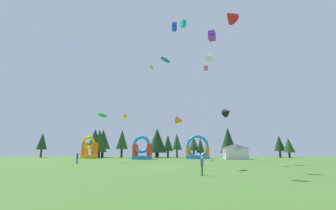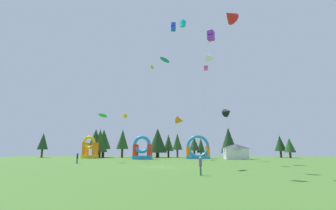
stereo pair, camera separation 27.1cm
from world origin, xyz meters
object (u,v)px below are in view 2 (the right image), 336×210
at_px(kite_pink_box, 205,68).
at_px(festival_tent, 236,152).
at_px(kite_teal_parafoil, 165,60).
at_px(kite_green_parafoil, 103,115).
at_px(kite_purple_box, 211,36).
at_px(person_midfield, 200,164).
at_px(kite_orange_delta, 180,121).
at_px(kite_white_delta, 211,58).
at_px(kite_red_delta, 230,16).
at_px(kite_black_delta, 228,112).
at_px(kite_lime_parafoil, 152,67).
at_px(inflatable_yellow_castle, 142,151).
at_px(kite_cyan_box, 183,24).
at_px(inflatable_orange_dome, 90,150).
at_px(inflatable_blue_arch, 198,151).
at_px(kite_yellow_box, 125,116).
at_px(kite_blue_box, 173,28).
at_px(person_left_edge, 77,157).

distance_m(kite_pink_box, festival_tent, 28.09).
relative_size(kite_teal_parafoil, kite_green_parafoil, 1.67).
xyz_separation_m(kite_purple_box, person_midfield, (-1.75, -2.46, -14.35)).
distance_m(kite_orange_delta, kite_white_delta, 19.80).
relative_size(kite_teal_parafoil, kite_white_delta, 0.76).
relative_size(kite_green_parafoil, kite_red_delta, 0.40).
height_order(kite_black_delta, person_midfield, kite_black_delta).
xyz_separation_m(kite_green_parafoil, kite_red_delta, (24.68, -12.36, 14.62)).
relative_size(kite_lime_parafoil, kite_red_delta, 1.07).
bearing_deg(kite_black_delta, inflatable_yellow_castle, 159.68).
distance_m(kite_cyan_box, kite_green_parafoil, 25.72).
bearing_deg(inflatable_orange_dome, kite_black_delta, -21.92).
bearing_deg(inflatable_blue_arch, kite_yellow_box, -141.09).
bearing_deg(inflatable_blue_arch, kite_red_delta, -83.44).
relative_size(kite_yellow_box, kite_pink_box, 0.58).
relative_size(kite_blue_box, person_left_edge, 9.36).
xyz_separation_m(kite_black_delta, person_midfield, (-9.00, -31.64, -9.99)).
height_order(kite_green_parafoil, kite_yellow_box, kite_yellow_box).
height_order(person_midfield, inflatable_blue_arch, inflatable_blue_arch).
bearing_deg(kite_lime_parafoil, kite_blue_box, -79.30).
xyz_separation_m(kite_lime_parafoil, person_midfield, (10.30, -43.66, -25.55)).
xyz_separation_m(kite_yellow_box, inflatable_blue_arch, (17.57, 14.19, -7.84)).
bearing_deg(kite_orange_delta, festival_tent, 10.67).
xyz_separation_m(kite_teal_parafoil, kite_pink_box, (7.22, 7.58, 1.15)).
bearing_deg(kite_white_delta, person_left_edge, -169.75).
distance_m(kite_pink_box, inflatable_orange_dome, 44.51).
bearing_deg(kite_lime_parafoil, person_midfield, -76.73).
xyz_separation_m(kite_red_delta, kite_orange_delta, (-8.49, 25.60, -14.18)).
relative_size(kite_orange_delta, person_midfield, 6.35).
xyz_separation_m(person_midfield, festival_tent, (12.43, 41.25, 0.92)).
relative_size(kite_orange_delta, person_left_edge, 6.01).
bearing_deg(person_left_edge, kite_lime_parafoil, 42.04).
distance_m(kite_teal_parafoil, festival_tent, 36.40).
relative_size(kite_cyan_box, festival_tent, 3.75).
height_order(kite_cyan_box, kite_orange_delta, kite_cyan_box).
relative_size(kite_red_delta, person_left_edge, 13.64).
relative_size(kite_teal_parafoil, inflatable_blue_arch, 2.59).
bearing_deg(kite_yellow_box, kite_pink_box, -30.50).
relative_size(kite_cyan_box, kite_yellow_box, 2.06).
distance_m(person_left_edge, inflatable_yellow_castle, 22.04).
height_order(kite_pink_box, person_midfield, kite_pink_box).
bearing_deg(kite_black_delta, kite_green_parafoil, -166.85).
bearing_deg(person_left_edge, kite_blue_box, -67.67).
distance_m(kite_purple_box, kite_white_delta, 22.08).
bearing_deg(festival_tent, kite_blue_box, -111.45).
relative_size(kite_blue_box, kite_white_delta, 0.78).
xyz_separation_m(person_midfield, inflatable_yellow_castle, (-12.07, 39.45, 1.18)).
bearing_deg(person_left_edge, inflatable_yellow_castle, 42.13).
xyz_separation_m(kite_black_delta, kite_green_parafoil, (-27.28, -6.38, -1.51)).
bearing_deg(kite_red_delta, kite_purple_box, -113.94).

